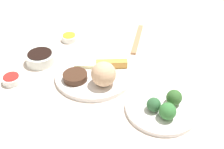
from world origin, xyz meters
name	(u,v)px	position (x,y,z in m)	size (l,w,h in m)	color
tabletop	(93,72)	(0.00, 0.00, 0.01)	(2.20, 2.20, 0.02)	beige
main_plate	(94,75)	(0.04, -0.01, 0.03)	(0.27, 0.27, 0.02)	white
rice_scoop	(104,74)	(0.11, 0.01, 0.08)	(0.08, 0.08, 0.08)	tan
spring_roll	(112,64)	(0.02, 0.06, 0.05)	(0.11, 0.03, 0.03)	gold
crab_rangoon_wonton	(85,61)	(-0.03, -0.02, 0.04)	(0.08, 0.07, 0.01)	beige
stir_fry_heap	(75,77)	(0.06, -0.07, 0.05)	(0.08, 0.08, 0.02)	#42281A
broccoli_plate	(161,108)	(0.26, 0.15, 0.03)	(0.22, 0.22, 0.01)	white
broccoli_floret_0	(174,97)	(0.25, 0.19, 0.06)	(0.05, 0.05, 0.05)	#315F29
broccoli_floret_1	(154,105)	(0.26, 0.12, 0.06)	(0.04, 0.04, 0.04)	#2D5C35
broccoli_floret_2	(168,111)	(0.30, 0.15, 0.06)	(0.05, 0.05, 0.05)	#337536
soy_sauce_bowl	(41,58)	(-0.10, -0.18, 0.04)	(0.11, 0.11, 0.04)	white
soy_sauce_bowl_liquid	(40,53)	(-0.10, -0.18, 0.06)	(0.09, 0.09, 0.00)	black
sauce_ramekin_sweet_and_sour	(12,81)	(0.00, -0.28, 0.03)	(0.06, 0.06, 0.02)	white
sauce_ramekin_sweet_and_sour_liquid	(11,77)	(0.00, -0.28, 0.05)	(0.05, 0.05, 0.00)	red
sauce_ramekin_hot_mustard	(69,38)	(-0.23, -0.05, 0.03)	(0.06, 0.06, 0.02)	white
sauce_ramekin_hot_mustard_liquid	(69,35)	(-0.23, -0.05, 0.05)	(0.05, 0.05, 0.00)	yellow
chopsticks_pair	(137,39)	(-0.16, 0.23, 0.02)	(0.24, 0.02, 0.01)	#AC7A52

